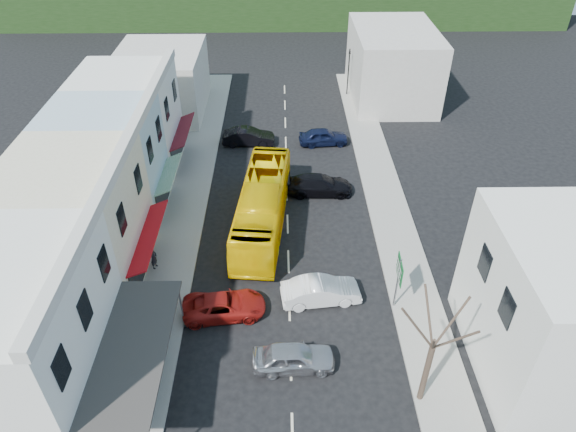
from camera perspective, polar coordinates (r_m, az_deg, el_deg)
The scene contains 18 objects.
ground at distance 30.67m, azimuth 0.16°, elevation -10.05°, with size 120.00×120.00×0.00m, color black.
sidewalk_left at distance 38.82m, azimuth -11.23°, elevation 0.92°, with size 3.00×52.00×0.15m, color gray.
sidewalk_right at distance 38.97m, azimuth 11.01°, elevation 1.11°, with size 3.00×52.00×0.15m, color gray.
shopfront_row at distance 34.04m, azimuth -21.51°, elevation 1.24°, with size 8.25×30.00×8.00m.
right_building at distance 28.61m, azimuth 28.86°, elevation -8.90°, with size 8.00×9.00×8.00m, color silver.
distant_block_left at distance 53.03m, azimuth -13.85°, elevation 14.31°, with size 8.00×10.00×6.00m, color #B7B2A8.
distant_block_right at distance 55.54m, azimuth 11.52°, elevation 16.21°, with size 8.00×12.00×7.00m, color #B7B2A8.
bus at distance 35.64m, azimuth -2.83°, elevation 0.99°, with size 2.50×11.60×3.10m, color #FECE00.
car_silver at distance 27.40m, azimuth 0.64°, elevation -15.47°, with size 1.80×4.40×1.40m, color #B2B1B7.
car_white at distance 30.59m, azimuth 3.67°, elevation -8.43°, with size 1.80×4.40×1.40m, color silver.
car_red at distance 30.02m, azimuth -7.11°, elevation -9.80°, with size 1.90×4.60×1.40m, color maroon.
car_black_near at distance 39.49m, azimuth 3.45°, elevation 3.42°, with size 1.84×4.50×1.40m, color black.
car_navy_mid at distance 46.25m, azimuth 3.96°, elevation 8.75°, with size 1.80×4.40×1.40m, color black.
car_black_far at distance 46.23m, azimuth -4.42°, elevation 8.71°, with size 1.80×4.40×1.40m, color black.
pedestrian_left at distance 33.42m, azimuth -14.71°, elevation -4.44°, with size 0.60×0.40×1.70m, color black.
direction_sign at distance 29.98m, azimuth 12.04°, elevation -7.41°, with size 0.27×1.68×3.73m, color #0D5723, non-canonical shape.
street_tree at distance 24.56m, azimuth 15.76°, elevation -13.90°, with size 2.99×2.99×7.80m, color #3C2C22, non-canonical shape.
traffic_signal at distance 55.51m, azimuth 6.71°, elevation 15.54°, with size 0.75×1.09×4.97m, color black, non-canonical shape.
Camera 1 is at (-0.39, -20.98, 22.36)m, focal length 32.00 mm.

